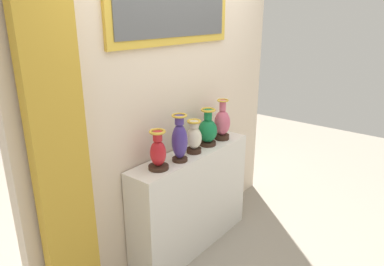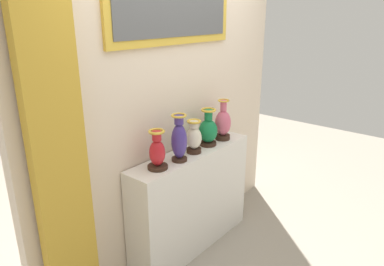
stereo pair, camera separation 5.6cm
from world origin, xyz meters
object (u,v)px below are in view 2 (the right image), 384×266
object	(u,v)px
vase_indigo	(179,140)
vase_ivory	(194,138)
vase_crimson	(157,152)
vase_emerald	(208,130)
vase_rose	(223,123)

from	to	relation	value
vase_indigo	vase_ivory	bearing A→B (deg)	6.22
vase_crimson	vase_emerald	size ratio (longest dim) A/B	0.92
vase_indigo	vase_ivory	xyz separation A→B (m)	(0.21, 0.02, -0.04)
vase_crimson	vase_rose	xyz separation A→B (m)	(0.86, -0.00, 0.02)
vase_emerald	vase_rose	xyz separation A→B (m)	(0.21, -0.01, 0.02)
vase_rose	vase_indigo	bearing A→B (deg)	-177.57
vase_indigo	vase_emerald	size ratio (longest dim) A/B	1.15
vase_indigo	vase_emerald	world-z (taller)	vase_indigo
vase_crimson	vase_emerald	bearing A→B (deg)	0.91
vase_ivory	vase_rose	size ratio (longest dim) A/B	0.75
vase_indigo	vase_ivory	size ratio (longest dim) A/B	1.35
vase_crimson	vase_rose	distance (m)	0.86
vase_emerald	vase_rose	size ratio (longest dim) A/B	0.88
vase_crimson	vase_rose	size ratio (longest dim) A/B	0.82
vase_indigo	vase_ivory	distance (m)	0.22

